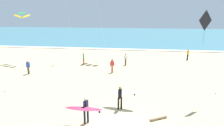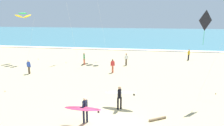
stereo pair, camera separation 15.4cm
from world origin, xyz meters
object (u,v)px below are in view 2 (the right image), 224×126
surfer_lead (120,94)px  bystander_blue_top (29,67)px  bystander_red_top (113,66)px  bystander_yellow_top (189,55)px  kite_arc_emerald_mid (23,15)px  driftwood_log (158,119)px  surfer_trailing (84,108)px  bystander_white_top (126,59)px  kite_diamond_charcoal_near (206,22)px  bystander_green_top (84,59)px

surfer_lead → bystander_blue_top: 13.07m
surfer_lead → bystander_blue_top: surfer_lead is taller
bystander_red_top → bystander_yellow_top: bearing=39.1°
kite_arc_emerald_mid → surfer_lead: bearing=-40.1°
bystander_yellow_top → driftwood_log: bearing=-107.0°
surfer_lead → surfer_trailing: same height
bystander_red_top → bystander_blue_top: 9.43m
bystander_white_top → bystander_blue_top: same height
kite_arc_emerald_mid → bystander_blue_top: (3.51, -5.44, -5.59)m
bystander_white_top → surfer_lead: bearing=-87.1°
surfer_lead → bystander_red_top: surfer_lead is taller
driftwood_log → bystander_blue_top: bearing=149.1°
surfer_lead → surfer_trailing: 3.13m
kite_diamond_charcoal_near → bystander_red_top: 11.36m
kite_arc_emerald_mid → driftwood_log: size_ratio=5.51×
bystander_white_top → bystander_green_top: size_ratio=1.00×
kite_arc_emerald_mid → bystander_yellow_top: size_ratio=4.25×
surfer_trailing → bystander_red_top: bearing=89.9°
surfer_trailing → bystander_red_top: 11.30m
bystander_white_top → bystander_yellow_top: (8.77, 4.47, 0.00)m
surfer_lead → bystander_yellow_top: surfer_lead is taller
kite_arc_emerald_mid → bystander_white_top: (13.99, 0.15, -5.59)m
surfer_lead → surfer_trailing: bearing=-127.3°
bystander_blue_top → driftwood_log: 15.94m
kite_arc_emerald_mid → bystander_red_top: bearing=-15.4°
bystander_white_top → driftwood_log: bearing=-76.9°
kite_arc_emerald_mid → bystander_green_top: kite_arc_emerald_mid is taller
surfer_lead → surfer_trailing: (-1.90, -2.49, 0.01)m
kite_diamond_charcoal_near → bystander_yellow_top: bearing=81.1°
bystander_blue_top → kite_diamond_charcoal_near: bearing=-15.3°
surfer_trailing → bystander_white_top: size_ratio=1.54×
bystander_green_top → driftwood_log: bearing=-56.5°
surfer_lead → bystander_white_top: surfer_lead is taller
kite_diamond_charcoal_near → bystander_blue_top: (-16.94, 4.63, -5.16)m
kite_arc_emerald_mid → bystander_red_top: size_ratio=4.25×
kite_diamond_charcoal_near → bystander_blue_top: size_ratio=4.31×
bystander_green_top → surfer_trailing: bearing=-73.5°
kite_diamond_charcoal_near → kite_arc_emerald_mid: bearing=153.8°
driftwood_log → kite_arc_emerald_mid: bearing=141.6°
bystander_yellow_top → driftwood_log: bystander_yellow_top is taller
surfer_trailing → kite_diamond_charcoal_near: size_ratio=0.36×
bystander_yellow_top → kite_arc_emerald_mid: bearing=-168.5°
kite_diamond_charcoal_near → bystander_yellow_top: size_ratio=4.31×
surfer_trailing → bystander_blue_top: surfer_trailing is taller
surfer_lead → kite_arc_emerald_mid: kite_arc_emerald_mid is taller
surfer_lead → bystander_green_top: size_ratio=1.47×
surfer_trailing → driftwood_log: surfer_trailing is taller
kite_arc_emerald_mid → bystander_blue_top: size_ratio=4.25×
surfer_trailing → kite_arc_emerald_mid: bearing=130.6°
bystander_yellow_top → driftwood_log: (-5.58, -18.23, -0.74)m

